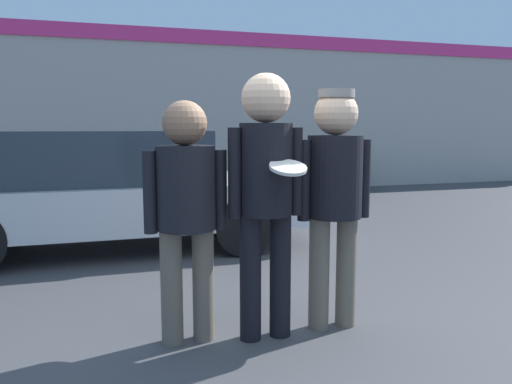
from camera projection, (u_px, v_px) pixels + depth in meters
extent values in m
plane|color=#3F3F42|center=(301.00, 332.00, 3.63)|extent=(56.00, 56.00, 0.00)
cube|color=#B2A89E|center=(165.00, 113.00, 10.89)|extent=(24.00, 0.18, 3.57)
cube|color=#E0337A|center=(164.00, 35.00, 10.57)|extent=(24.00, 0.04, 0.30)
cylinder|color=#665B4C|center=(172.00, 287.00, 3.41)|extent=(0.15, 0.15, 0.80)
cylinder|color=#665B4C|center=(203.00, 284.00, 3.47)|extent=(0.15, 0.15, 0.80)
cylinder|color=black|center=(186.00, 188.00, 3.35)|extent=(0.40, 0.40, 0.56)
cylinder|color=black|center=(150.00, 192.00, 3.28)|extent=(0.09, 0.09, 0.55)
cylinder|color=black|center=(220.00, 190.00, 3.42)|extent=(0.09, 0.09, 0.55)
sphere|color=#8C664C|center=(185.00, 123.00, 3.29)|extent=(0.30, 0.30, 0.30)
cylinder|color=black|center=(250.00, 278.00, 3.46)|extent=(0.15, 0.15, 0.89)
cylinder|color=black|center=(280.00, 275.00, 3.53)|extent=(0.15, 0.15, 0.89)
cylinder|color=black|center=(266.00, 169.00, 3.40)|extent=(0.36, 0.36, 0.63)
cylinder|color=black|center=(235.00, 173.00, 3.34)|extent=(0.09, 0.09, 0.61)
cylinder|color=black|center=(296.00, 172.00, 3.46)|extent=(0.09, 0.09, 0.61)
sphere|color=#DBB28E|center=(266.00, 98.00, 3.33)|extent=(0.33, 0.33, 0.33)
cylinder|color=silver|center=(288.00, 167.00, 3.17)|extent=(0.24, 0.24, 0.10)
cylinder|color=#665B4C|center=(319.00, 274.00, 3.65)|extent=(0.15, 0.15, 0.83)
cylinder|color=#665B4C|center=(346.00, 271.00, 3.72)|extent=(0.15, 0.15, 0.83)
cylinder|color=black|center=(335.00, 177.00, 3.59)|extent=(0.40, 0.40, 0.59)
cylinder|color=black|center=(304.00, 181.00, 3.53)|extent=(0.09, 0.09, 0.57)
cylinder|color=black|center=(364.00, 179.00, 3.66)|extent=(0.09, 0.09, 0.57)
sphere|color=#DBB28E|center=(336.00, 113.00, 3.53)|extent=(0.31, 0.31, 0.31)
cylinder|color=gray|center=(336.00, 94.00, 3.52)|extent=(0.26, 0.26, 0.06)
cube|color=#B7BABF|center=(115.00, 202.00, 6.14)|extent=(4.55, 1.90, 0.53)
cube|color=#28333D|center=(105.00, 156.00, 6.04)|extent=(2.37, 1.64, 0.61)
cylinder|color=black|center=(213.00, 204.00, 7.39)|extent=(0.70, 0.22, 0.70)
cylinder|color=black|center=(244.00, 225.00, 5.77)|extent=(0.70, 0.22, 0.70)
cylinder|color=black|center=(3.00, 213.00, 6.56)|extent=(0.70, 0.22, 0.70)
sphere|color=#387A3D|center=(350.00, 170.00, 11.64)|extent=(0.95, 0.95, 0.95)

